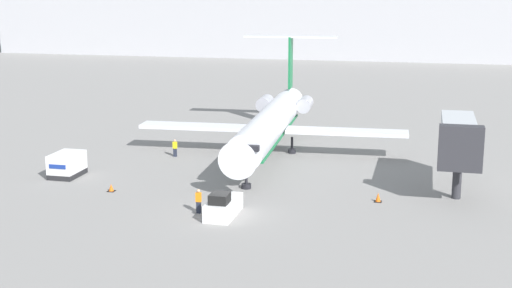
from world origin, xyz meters
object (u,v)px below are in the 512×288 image
pushback_tug (223,206)px  jet_bridge (459,138)px  airplane_main (271,122)px  worker_by_wing (175,148)px  worker_near_tug (199,201)px  traffic_cone_right (378,197)px  traffic_cone_left (111,188)px  luggage_cart (67,165)px

pushback_tug → jet_bridge: size_ratio=0.44×
airplane_main → worker_by_wing: 9.63m
worker_near_tug → traffic_cone_right: (12.50, 5.86, -0.61)m
worker_by_wing → traffic_cone_left: bearing=-94.1°
airplane_main → luggage_cart: (-15.41, -12.25, -2.18)m
airplane_main → worker_near_tug: (-1.12, -19.42, -2.26)m
airplane_main → traffic_cone_left: bearing=-121.8°
worker_by_wing → traffic_cone_left: size_ratio=2.76×
worker_near_tug → traffic_cone_right: worker_near_tug is taller
worker_by_wing → jet_bridge: 27.07m
worker_near_tug → jet_bridge: bearing=28.3°
airplane_main → worker_by_wing: size_ratio=18.11×
traffic_cone_right → jet_bridge: size_ratio=0.07×
pushback_tug → worker_near_tug: 1.92m
jet_bridge → airplane_main: bearing=151.0°
airplane_main → traffic_cone_left: size_ratio=50.06×
pushback_tug → jet_bridge: bearing=31.4°
worker_near_tug → traffic_cone_left: worker_near_tug is taller
pushback_tug → jet_bridge: jet_bridge is taller
pushback_tug → jet_bridge: 19.61m
luggage_cart → worker_near_tug: 15.99m
airplane_main → pushback_tug: airplane_main is taller
luggage_cart → worker_by_wing: bearing=54.3°
worker_near_tug → worker_by_wing: 18.06m
airplane_main → jet_bridge: airplane_main is taller
airplane_main → traffic_cone_right: bearing=-50.0°
worker_near_tug → jet_bridge: 21.12m
pushback_tug → luggage_cart: 17.77m
traffic_cone_right → pushback_tug: bearing=-150.5°
traffic_cone_right → jet_bridge: (5.84, 4.03, 4.09)m
pushback_tug → luggage_cart: bearing=155.7°
worker_near_tug → traffic_cone_left: size_ratio=2.94×
luggage_cart → worker_by_wing: 11.28m
airplane_main → pushback_tug: 19.74m
worker_near_tug → luggage_cart: bearing=153.3°
traffic_cone_left → traffic_cone_right: 21.21m
worker_by_wing → worker_near_tug: bearing=-64.7°
pushback_tug → traffic_cone_right: bearing=29.5°
airplane_main → luggage_cart: bearing=-141.5°
luggage_cart → jet_bridge: jet_bridge is taller
worker_by_wing → traffic_cone_right: bearing=-27.4°
jet_bridge → luggage_cart: bearing=-175.3°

